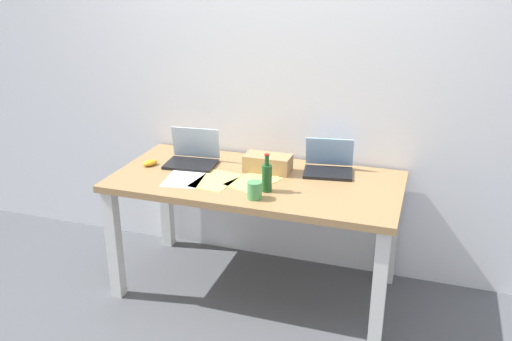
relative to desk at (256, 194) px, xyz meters
name	(u,v)px	position (x,y,z in m)	size (l,w,h in m)	color
ground_plane	(256,287)	(0.00, 0.00, -0.64)	(8.00, 8.00, 0.00)	#515459
back_wall	(279,68)	(0.00, 0.46, 0.66)	(5.20, 0.08, 2.60)	white
desk	(256,194)	(0.00, 0.00, 0.00)	(1.67, 0.80, 0.74)	#A37A4C
laptop_left	(193,157)	(-0.45, 0.11, 0.14)	(0.33, 0.26, 0.21)	black
laptop_right	(328,166)	(0.38, 0.23, 0.14)	(0.32, 0.27, 0.20)	black
beer_bottle	(267,177)	(0.11, -0.16, 0.18)	(0.06, 0.06, 0.22)	#1E5123
computer_mouse	(150,163)	(-0.69, 0.00, 0.11)	(0.06, 0.10, 0.03)	gold
cardboard_box	(268,163)	(0.03, 0.14, 0.15)	(0.28, 0.14, 0.10)	tan
coffee_mug	(255,190)	(0.08, -0.27, 0.14)	(0.08, 0.08, 0.10)	#4C9E56
paper_sheet_front_left	(185,178)	(-0.39, -0.13, 0.10)	(0.21, 0.30, 0.00)	white
paper_yellow_folder	(216,180)	(-0.21, -0.11, 0.10)	(0.21, 0.30, 0.00)	#F4E06B
paper_sheet_center	(254,181)	(0.00, -0.05, 0.10)	(0.21, 0.30, 0.00)	#F4E06B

